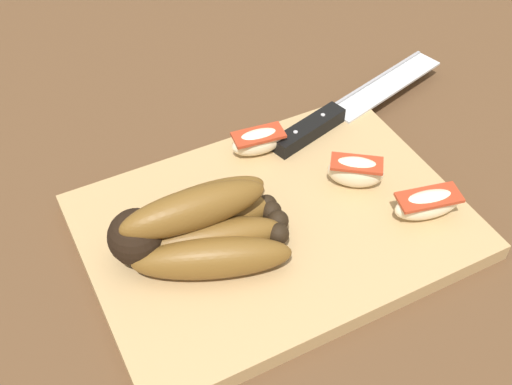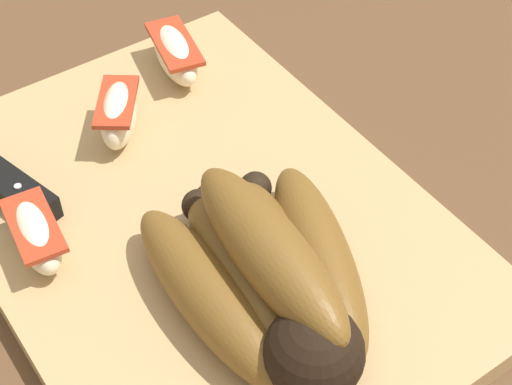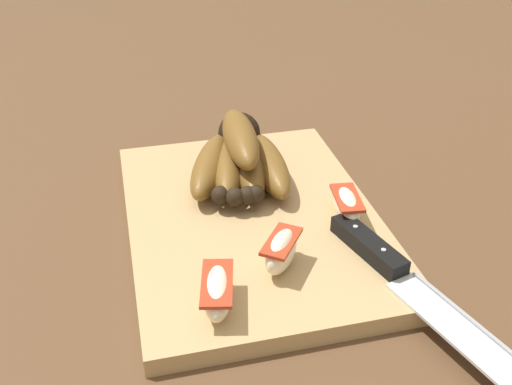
% 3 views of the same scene
% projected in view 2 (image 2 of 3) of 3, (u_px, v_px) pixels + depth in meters
% --- Properties ---
extents(ground_plane, '(6.00, 6.00, 0.00)m').
position_uv_depth(ground_plane, '(201.00, 246.00, 0.54)').
color(ground_plane, brown).
extents(cutting_board, '(0.38, 0.27, 0.02)m').
position_uv_depth(cutting_board, '(202.00, 226.00, 0.53)').
color(cutting_board, tan).
rests_on(cutting_board, ground_plane).
extents(banana_bunch, '(0.17, 0.13, 0.07)m').
position_uv_depth(banana_bunch, '(270.00, 278.00, 0.46)').
color(banana_bunch, black).
rests_on(banana_bunch, cutting_board).
extents(apple_wedge_near, '(0.07, 0.04, 0.03)m').
position_uv_depth(apple_wedge_near, '(175.00, 54.00, 0.62)').
color(apple_wedge_near, '#F4E5C1').
rests_on(apple_wedge_near, cutting_board).
extents(apple_wedge_middle, '(0.06, 0.05, 0.04)m').
position_uv_depth(apple_wedge_middle, '(118.00, 114.00, 0.57)').
color(apple_wedge_middle, '#F4E5C1').
rests_on(apple_wedge_middle, cutting_board).
extents(apple_wedge_far, '(0.06, 0.03, 0.03)m').
position_uv_depth(apple_wedge_far, '(36.00, 235.00, 0.49)').
color(apple_wedge_far, '#F4E5C1').
rests_on(apple_wedge_far, cutting_board).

